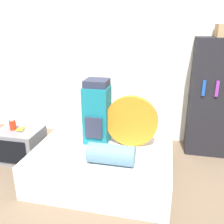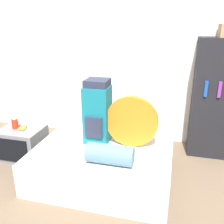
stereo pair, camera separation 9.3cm
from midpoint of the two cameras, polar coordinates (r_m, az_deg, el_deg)
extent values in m
plane|color=brown|center=(2.71, -8.59, -23.08)|extent=(16.00, 16.00, 0.00)
cube|color=white|center=(3.99, 2.14, 12.08)|extent=(8.00, 0.05, 2.60)
cube|color=white|center=(3.19, -0.85, -10.97)|extent=(1.63, 1.39, 0.41)
cube|color=#14707F|center=(3.08, -2.47, -0.61)|extent=(0.30, 0.29, 0.71)
cube|color=#282D42|center=(2.98, -2.50, 6.67)|extent=(0.28, 0.27, 0.09)
cube|color=#282D42|center=(2.98, -3.34, -3.57)|extent=(0.21, 0.03, 0.26)
cylinder|color=orange|center=(2.99, 5.38, -2.20)|extent=(0.63, 0.07, 0.63)
cylinder|color=#5B849E|center=(2.68, 0.54, -9.64)|extent=(0.50, 0.22, 0.22)
cube|color=gray|center=(3.76, -19.03, -6.74)|extent=(0.58, 0.48, 0.45)
cube|color=black|center=(3.58, -21.21, -8.25)|extent=(0.46, 0.02, 0.32)
cylinder|color=red|center=(3.69, -20.62, -2.52)|extent=(0.08, 0.08, 0.14)
cylinder|color=white|center=(3.66, -20.76, -1.42)|extent=(0.06, 0.06, 0.02)
ellipsoid|color=yellow|center=(3.67, -19.17, -3.33)|extent=(0.08, 0.16, 0.03)
ellipsoid|color=yellow|center=(3.66, -19.03, -3.35)|extent=(0.05, 0.16, 0.03)
ellipsoid|color=yellow|center=(3.66, -18.89, -3.37)|extent=(0.03, 0.15, 0.03)
ellipsoid|color=yellow|center=(3.65, -18.75, -3.39)|extent=(0.05, 0.16, 0.03)
ellipsoid|color=yellow|center=(3.65, -18.61, -3.41)|extent=(0.08, 0.16, 0.03)
cube|color=black|center=(3.79, 23.22, 2.74)|extent=(0.62, 0.41, 1.65)
cube|color=#194CB2|center=(3.51, 21.42, 4.95)|extent=(0.04, 0.02, 0.21)
cube|color=purple|center=(3.53, 24.09, 4.68)|extent=(0.04, 0.02, 0.21)
camera|label=1|loc=(0.05, -89.08, 0.33)|focal=40.00mm
camera|label=2|loc=(0.05, 90.92, -0.33)|focal=40.00mm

